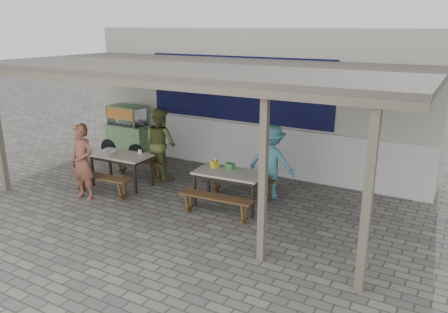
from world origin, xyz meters
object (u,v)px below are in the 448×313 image
Objects in this scene: bench_left_wall at (140,164)px; patron_street_side at (83,162)px; table_left at (121,158)px; patron_wall_side at (161,143)px; bench_right_street at (216,202)px; bench_left_street at (101,181)px; donation_box at (230,166)px; vendor_cart at (129,130)px; condiment_bowl at (111,152)px; condiment_jar at (140,152)px; table_right at (229,176)px; tissue_box at (215,164)px; bench_right_wall at (241,182)px; patron_right_table at (272,162)px.

patron_street_side reaches higher than bench_left_wall.
table_left is 0.81× the size of patron_wall_side.
patron_wall_side reaches higher than bench_right_street.
donation_box is (2.63, 1.01, 0.47)m from bench_left_street.
patron_street_side is 3.10m from donation_box.
condiment_bowl is at bearing -57.83° from vendor_cart.
condiment_jar is at bearing 159.28° from bench_right_street.
table_right is 10.29× the size of tissue_box.
vendor_cart is 1.13× the size of patron_street_side.
patron_wall_side is (-2.26, 0.15, 0.52)m from bench_right_wall.
patron_wall_side is 1.08× the size of patron_right_table.
bench_left_street is 2.85m from donation_box.
bench_right_wall is 2.44m from condiment_jar.
tissue_box is at bearing -12.65° from bench_left_wall.
condiment_jar is at bearing 27.89° from condiment_bowl.
condiment_bowl is (-3.03, 0.41, 0.44)m from bench_right_street.
tissue_box is (3.75, -1.60, 0.03)m from vendor_cart.
bench_left_street is at bearing -179.66° from bench_right_street.
vendor_cart is 1.16× the size of patron_right_table.
bench_left_wall is at bearing -39.80° from vendor_cart.
bench_right_street is (0.05, -0.61, -0.33)m from table_right.
patron_wall_side is at bearing 82.42° from condiment_jar.
patron_right_table reaches higher than vendor_cart.
patron_right_table is 1.23m from tissue_box.
vendor_cart is (-4.10, 1.09, 0.45)m from bench_right_wall.
patron_street_side is at bearing 87.75° from patron_wall_side.
donation_box is (-0.04, -0.43, 0.47)m from bench_right_wall.
table_left is 2.68m from donation_box.
table_left is at bearing 15.41° from patron_right_table.
bench_right_street is 1.22m from bench_right_wall.
condiment_bowl is at bearing 179.60° from table_right.
condiment_jar is (0.38, -0.42, 0.46)m from bench_left_wall.
bench_right_street is 8.44× the size of donation_box.
patron_street_side reaches higher than patron_right_table.
tissue_box is 1.99m from condiment_jar.
table_right is 0.96× the size of bench_right_wall.
bench_right_street is 0.97m from tissue_box.
bench_left_street is 1.02× the size of table_right.
bench_right_wall is 0.78m from tissue_box.
tissue_box is 1.41× the size of condiment_jar.
tissue_box is at bearing 175.78° from patron_wall_side.
table_left is 1.01m from patron_street_side.
vendor_cart is at bearing -12.50° from patron_right_table.
condiment_jar is (-2.35, -0.50, 0.46)m from bench_right_wall.
bench_left_wall is at bearing 172.56° from donation_box.
condiment_jar is (0.35, 0.26, 0.13)m from table_left.
bench_right_wall is 15.21× the size of condiment_jar.
patron_right_table is 3.66m from condiment_bowl.
bench_left_street is at bearing 25.71° from patron_right_table.
bench_left_wall is at bearing 90.00° from bench_left_street.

